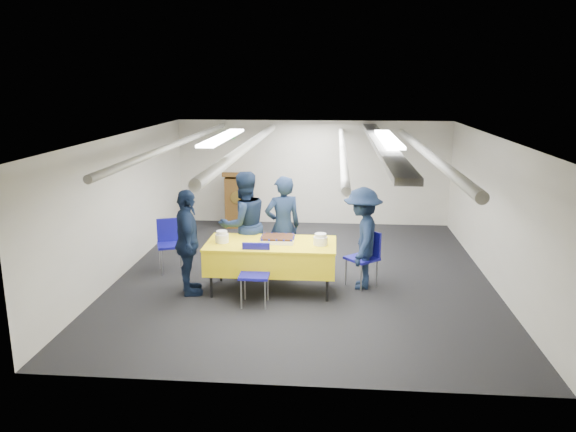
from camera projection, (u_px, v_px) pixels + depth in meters
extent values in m
plane|color=black|center=(304.00, 275.00, 9.35)|extent=(7.00, 7.00, 0.00)
cube|color=silver|center=(313.00, 173.00, 12.45)|extent=(6.00, 0.02, 2.30)
cube|color=silver|center=(125.00, 204.00, 9.32)|extent=(0.02, 7.00, 2.30)
cube|color=silver|center=(493.00, 211.00, 8.83)|extent=(0.02, 7.00, 2.30)
cube|color=white|center=(305.00, 137.00, 8.80)|extent=(6.00, 7.00, 0.02)
cylinder|color=silver|center=(180.00, 143.00, 8.99)|extent=(0.10, 6.90, 0.10)
cylinder|color=silver|center=(248.00, 146.00, 8.91)|extent=(0.14, 6.90, 0.14)
cylinder|color=silver|center=(343.00, 149.00, 8.80)|extent=(0.10, 6.90, 0.10)
cylinder|color=silver|center=(427.00, 153.00, 8.70)|extent=(0.14, 6.90, 0.14)
cube|color=gray|center=(381.00, 143.00, 8.73)|extent=(0.28, 6.90, 0.08)
cube|color=white|center=(223.00, 137.00, 8.92)|extent=(0.25, 2.60, 0.04)
cube|color=white|center=(388.00, 139.00, 8.70)|extent=(0.25, 2.60, 0.04)
cube|color=#0C591E|center=(227.00, 136.00, 12.40)|extent=(0.30, 0.04, 0.12)
cylinder|color=black|center=(211.00, 286.00, 8.32)|extent=(0.04, 0.04, 0.36)
cylinder|color=black|center=(327.00, 290.00, 8.18)|extent=(0.04, 0.04, 0.36)
cylinder|color=black|center=(221.00, 270.00, 9.02)|extent=(0.04, 0.04, 0.36)
cylinder|color=black|center=(328.00, 273.00, 8.88)|extent=(0.04, 0.04, 0.36)
cube|color=yellow|center=(271.00, 257.00, 8.51)|extent=(1.93, 0.94, 0.39)
cube|color=yellow|center=(271.00, 244.00, 8.46)|extent=(1.95, 0.96, 0.03)
cube|color=white|center=(278.00, 240.00, 8.50)|extent=(0.50, 0.40, 0.06)
cube|color=black|center=(278.00, 237.00, 8.49)|extent=(0.48, 0.38, 0.03)
sphere|color=#0F148F|center=(262.00, 240.00, 8.34)|extent=(0.04, 0.04, 0.04)
sphere|color=#0F148F|center=(265.00, 234.00, 8.68)|extent=(0.04, 0.04, 0.04)
sphere|color=#0F148F|center=(269.00, 240.00, 8.33)|extent=(0.04, 0.04, 0.04)
sphere|color=#0F148F|center=(272.00, 234.00, 8.67)|extent=(0.04, 0.04, 0.04)
sphere|color=#0F148F|center=(276.00, 240.00, 8.32)|extent=(0.04, 0.04, 0.04)
sphere|color=#0F148F|center=(279.00, 234.00, 8.67)|extent=(0.04, 0.04, 0.04)
sphere|color=#0F148F|center=(284.00, 240.00, 8.31)|extent=(0.04, 0.04, 0.04)
sphere|color=#0F148F|center=(286.00, 234.00, 8.66)|extent=(0.04, 0.04, 0.04)
sphere|color=#0F148F|center=(291.00, 241.00, 8.30)|extent=(0.04, 0.04, 0.04)
sphere|color=#0F148F|center=(293.00, 234.00, 8.65)|extent=(0.04, 0.04, 0.04)
sphere|color=#0F148F|center=(261.00, 238.00, 8.42)|extent=(0.04, 0.04, 0.04)
sphere|color=#0F148F|center=(293.00, 239.00, 8.39)|extent=(0.04, 0.04, 0.04)
sphere|color=#0F148F|center=(262.00, 237.00, 8.51)|extent=(0.04, 0.04, 0.04)
sphere|color=#0F148F|center=(293.00, 237.00, 8.47)|extent=(0.04, 0.04, 0.04)
sphere|color=#0F148F|center=(263.00, 235.00, 8.60)|extent=(0.04, 0.04, 0.04)
sphere|color=#0F148F|center=(294.00, 236.00, 8.56)|extent=(0.04, 0.04, 0.04)
cylinder|color=white|center=(222.00, 238.00, 8.46)|extent=(0.20, 0.20, 0.13)
cylinder|color=white|center=(222.00, 233.00, 8.44)|extent=(0.17, 0.17, 0.05)
cylinder|color=white|center=(320.00, 241.00, 8.34)|extent=(0.21, 0.21, 0.12)
cylinder|color=white|center=(321.00, 235.00, 8.31)|extent=(0.17, 0.17, 0.05)
cube|color=brown|center=(239.00, 202.00, 12.30)|extent=(0.55, 0.45, 1.10)
cube|color=brown|center=(238.00, 175.00, 12.13)|extent=(0.62, 0.53, 0.21)
cylinder|color=gold|center=(237.00, 197.00, 12.04)|extent=(0.28, 0.02, 0.28)
cylinder|color=gray|center=(241.00, 294.00, 7.91)|extent=(0.02, 0.02, 0.43)
cylinder|color=gray|center=(265.00, 295.00, 7.88)|extent=(0.02, 0.02, 0.43)
cylinder|color=gray|center=(245.00, 286.00, 8.24)|extent=(0.02, 0.02, 0.43)
cylinder|color=gray|center=(268.00, 286.00, 8.21)|extent=(0.02, 0.02, 0.43)
cube|color=#14128F|center=(255.00, 275.00, 8.00)|extent=(0.42, 0.42, 0.04)
cube|color=#14128F|center=(256.00, 256.00, 8.14)|extent=(0.40, 0.04, 0.40)
cylinder|color=gray|center=(346.00, 272.00, 8.83)|extent=(0.02, 0.02, 0.43)
cylinder|color=gray|center=(361.00, 278.00, 8.57)|extent=(0.02, 0.02, 0.43)
cylinder|color=gray|center=(361.00, 268.00, 9.03)|extent=(0.02, 0.02, 0.43)
cylinder|color=gray|center=(377.00, 273.00, 8.77)|extent=(0.02, 0.02, 0.43)
cube|color=#14128F|center=(362.00, 258.00, 8.74)|extent=(0.59, 0.59, 0.04)
cube|color=#14128F|center=(371.00, 243.00, 8.80)|extent=(0.30, 0.32, 0.40)
cylinder|color=gray|center=(161.00, 262.00, 9.30)|extent=(0.02, 0.02, 0.43)
cylinder|color=gray|center=(182.00, 261.00, 9.39)|extent=(0.02, 0.02, 0.43)
cylinder|color=gray|center=(160.00, 256.00, 9.61)|extent=(0.02, 0.02, 0.43)
cylinder|color=gray|center=(180.00, 255.00, 9.70)|extent=(0.02, 0.02, 0.43)
cube|color=#14128F|center=(170.00, 245.00, 9.44)|extent=(0.54, 0.54, 0.04)
cube|color=#14128F|center=(169.00, 230.00, 9.57)|extent=(0.39, 0.18, 0.40)
imported|color=black|center=(283.00, 226.00, 9.14)|extent=(0.72, 0.61, 1.67)
imported|color=black|center=(244.00, 225.00, 9.09)|extent=(1.07, 1.02, 1.75)
imported|color=black|center=(188.00, 243.00, 8.34)|extent=(0.67, 1.02, 1.61)
imported|color=black|center=(362.00, 238.00, 8.62)|extent=(0.68, 1.07, 1.58)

